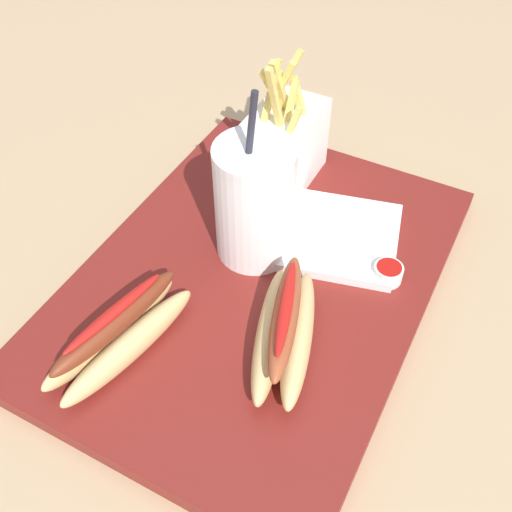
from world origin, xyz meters
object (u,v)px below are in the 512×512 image
object	(u,v)px
ketchup_cup_1	(388,272)
fries_basket	(284,144)
napkin_stack	(341,237)
soda_cup	(255,202)
hot_dog_1	(119,334)
hot_dog_2	(285,330)

from	to	relation	value
ketchup_cup_1	fries_basket	bearing A→B (deg)	-120.27
fries_basket	napkin_stack	bearing A→B (deg)	56.70
soda_cup	ketchup_cup_1	size ratio (longest dim) A/B	6.57
napkin_stack	fries_basket	bearing A→B (deg)	-123.30
soda_cup	ketchup_cup_1	xyz separation A→B (m)	(-0.03, 0.15, -0.06)
fries_basket	ketchup_cup_1	distance (m)	0.21
soda_cup	hot_dog_1	distance (m)	0.19
soda_cup	napkin_stack	world-z (taller)	soda_cup
ketchup_cup_1	soda_cup	bearing A→B (deg)	-80.32
hot_dog_1	hot_dog_2	xyz separation A→B (m)	(-0.07, 0.14, 0.00)
hot_dog_2	fries_basket	bearing A→B (deg)	-153.74
hot_dog_2	napkin_stack	distance (m)	0.16
ketchup_cup_1	napkin_stack	bearing A→B (deg)	-114.90
fries_basket	hot_dog_1	bearing A→B (deg)	-4.43
soda_cup	fries_basket	bearing A→B (deg)	-167.97
soda_cup	hot_dog_2	distance (m)	0.14
ketchup_cup_1	hot_dog_2	bearing A→B (deg)	-24.74
fries_basket	napkin_stack	world-z (taller)	fries_basket
hot_dog_1	ketchup_cup_1	xyz separation A→B (m)	(-0.20, 0.20, -0.01)
hot_dog_1	ketchup_cup_1	bearing A→B (deg)	135.93
soda_cup	fries_basket	xyz separation A→B (m)	(-0.13, -0.03, -0.02)
soda_cup	napkin_stack	xyz separation A→B (m)	(-0.06, 0.08, -0.06)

